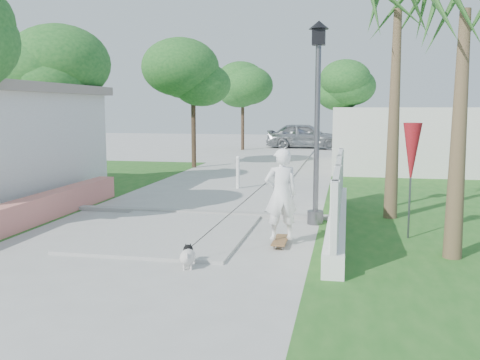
% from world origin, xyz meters
% --- Properties ---
extents(ground, '(90.00, 90.00, 0.00)m').
position_xyz_m(ground, '(0.00, 0.00, 0.00)').
color(ground, '#B7B7B2').
rests_on(ground, ground).
extents(path_strip, '(3.20, 36.00, 0.06)m').
position_xyz_m(path_strip, '(0.00, 20.00, 0.03)').
color(path_strip, '#B7B7B2').
rests_on(path_strip, ground).
extents(curb, '(6.50, 0.25, 0.10)m').
position_xyz_m(curb, '(0.00, 6.00, 0.05)').
color(curb, '#999993').
rests_on(curb, ground).
extents(pink_wall, '(0.45, 8.20, 0.80)m').
position_xyz_m(pink_wall, '(-3.30, 3.55, 0.31)').
color(pink_wall, '#D5796D').
rests_on(pink_wall, ground).
extents(lattice_fence, '(0.35, 7.00, 1.50)m').
position_xyz_m(lattice_fence, '(3.40, 5.00, 0.54)').
color(lattice_fence, white).
rests_on(lattice_fence, ground).
extents(building_right, '(6.00, 8.00, 2.60)m').
position_xyz_m(building_right, '(6.00, 18.00, 1.30)').
color(building_right, silver).
rests_on(building_right, ground).
extents(street_lamp, '(0.44, 0.44, 4.44)m').
position_xyz_m(street_lamp, '(2.90, 5.50, 2.43)').
color(street_lamp, '#59595E').
rests_on(street_lamp, ground).
extents(bollard, '(0.14, 0.14, 1.09)m').
position_xyz_m(bollard, '(0.20, 10.00, 0.58)').
color(bollard, white).
rests_on(bollard, ground).
extents(patio_umbrella, '(0.36, 0.36, 2.30)m').
position_xyz_m(patio_umbrella, '(4.80, 4.50, 1.69)').
color(patio_umbrella, '#59595E').
rests_on(patio_umbrella, ground).
extents(tree_left_mid, '(3.20, 3.20, 4.85)m').
position_xyz_m(tree_left_mid, '(-5.48, 8.48, 3.50)').
color(tree_left_mid, '#4C3826').
rests_on(tree_left_mid, ground).
extents(tree_path_left, '(3.40, 3.40, 5.23)m').
position_xyz_m(tree_path_left, '(-2.98, 15.98, 3.82)').
color(tree_path_left, '#4C3826').
rests_on(tree_path_left, ground).
extents(tree_path_right, '(3.00, 3.00, 4.79)m').
position_xyz_m(tree_path_right, '(3.22, 19.98, 3.49)').
color(tree_path_right, '#4C3826').
rests_on(tree_path_right, ground).
extents(tree_path_far, '(3.20, 3.20, 5.17)m').
position_xyz_m(tree_path_far, '(-2.78, 25.98, 3.82)').
color(tree_path_far, '#4C3826').
rests_on(tree_path_far, ground).
extents(palm_far, '(1.80, 1.80, 5.30)m').
position_xyz_m(palm_far, '(4.60, 6.50, 4.48)').
color(palm_far, brown).
rests_on(palm_far, ground).
extents(palm_near, '(1.80, 1.80, 4.70)m').
position_xyz_m(palm_near, '(5.40, 3.20, 3.95)').
color(palm_near, brown).
rests_on(palm_near, ground).
extents(skateboarder, '(1.66, 2.06, 1.84)m').
position_xyz_m(skateboarder, '(1.76, 2.89, 0.79)').
color(skateboarder, brown).
rests_on(skateboarder, ground).
extents(dog, '(0.33, 0.53, 0.37)m').
position_xyz_m(dog, '(1.07, 1.74, 0.20)').
color(dog, silver).
rests_on(dog, ground).
extents(parked_car, '(4.87, 2.03, 1.65)m').
position_xyz_m(parked_car, '(0.91, 27.63, 0.82)').
color(parked_car, '#A6A8AE').
rests_on(parked_car, ground).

